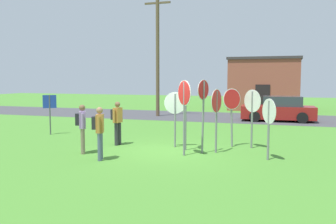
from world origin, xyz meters
TOP-DOWN VIEW (x-y plane):
  - ground_plane at (0.00, 0.00)m, footprint 80.00×80.00m
  - street_asphalt at (0.00, 11.91)m, footprint 60.00×6.40m
  - building_background at (2.34, 18.99)m, footprint 5.68×4.63m
  - utility_pole at (-4.27, 11.20)m, footprint 1.80×0.24m
  - parked_car_on_street at (3.68, 10.76)m, footprint 4.39×2.20m
  - stop_sign_leaning_right at (0.14, 0.84)m, footprint 0.76×0.32m
  - stop_sign_leaning_left at (0.68, 0.38)m, footprint 0.22×0.69m
  - stop_sign_nearest at (3.59, -0.31)m, footprint 0.45×0.68m
  - stop_sign_rear_left at (2.91, 1.52)m, footprint 0.64×0.55m
  - stop_sign_center_cluster at (1.40, 0.03)m, footprint 0.25×0.67m
  - stop_sign_far_back at (2.15, 1.58)m, footprint 0.60×0.60m
  - stop_sign_low_front at (0.87, -0.51)m, footprint 0.61×0.62m
  - stop_sign_tallest at (1.81, 0.28)m, footprint 0.22×0.82m
  - person_in_teal at (-2.55, -1.30)m, footprint 0.46×0.50m
  - person_near_signs at (-1.49, -2.00)m, footprint 0.44×0.54m
  - person_in_dark_shirt at (-2.11, 0.53)m, footprint 0.39×0.57m
  - info_panel_leftmost at (-6.21, 1.94)m, footprint 0.52×0.33m

SIDE VIEW (x-z plane):
  - ground_plane at x=0.00m, z-range 0.00..0.00m
  - street_asphalt at x=0.00m, z-range 0.00..0.01m
  - parked_car_on_street at x=3.68m, z-range -0.07..1.44m
  - person_in_teal at x=-2.55m, z-range 0.14..1.83m
  - person_near_signs at x=-1.49m, z-range 0.14..1.83m
  - person_in_dark_shirt at x=-2.11m, z-range 0.14..1.83m
  - info_panel_leftmost at x=-6.21m, z-range 0.35..2.17m
  - stop_sign_nearest at x=3.59m, z-range 0.35..2.31m
  - stop_sign_leaning_right at x=0.14m, z-range 0.38..2.46m
  - stop_sign_rear_left at x=2.91m, z-range 0.41..2.58m
  - stop_sign_far_back at x=2.15m, z-range 0.41..2.62m
  - stop_sign_tallest at x=1.81m, z-range 0.42..2.65m
  - stop_sign_leaning_left at x=0.68m, z-range 0.44..2.90m
  - stop_sign_center_cluster at x=1.40m, z-range 0.45..3.00m
  - stop_sign_low_front at x=0.87m, z-range 0.49..3.02m
  - building_background at x=2.34m, z-range 0.01..4.26m
  - utility_pole at x=-4.27m, z-range 0.18..8.37m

